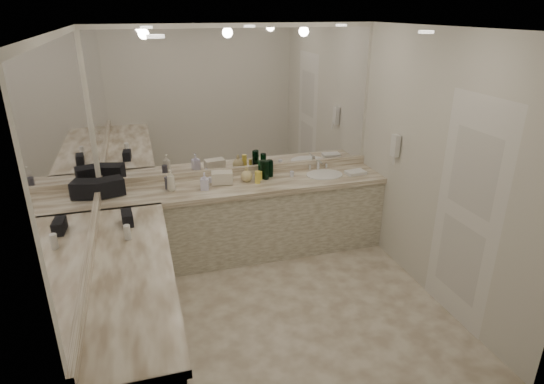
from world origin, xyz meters
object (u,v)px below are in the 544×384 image
object	(u,v)px
soap_bottle_a	(171,180)
soap_bottle_c	(247,174)
wall_phone	(395,146)
hand_towel	(356,173)
soap_bottle_b	(205,181)
sink	(324,175)
black_toiletry_bag	(108,188)
cream_cosmetic_case	(222,178)

from	to	relation	value
soap_bottle_a	soap_bottle_c	size ratio (longest dim) A/B	1.34
wall_phone	soap_bottle_c	size ratio (longest dim) A/B	1.35
hand_towel	soap_bottle_a	xyz separation A→B (m)	(-2.16, 0.09, 0.10)
soap_bottle_a	soap_bottle_b	world-z (taller)	soap_bottle_a
sink	soap_bottle_c	xyz separation A→B (m)	(-0.94, 0.06, 0.09)
wall_phone	black_toiletry_bag	world-z (taller)	wall_phone
cream_cosmetic_case	soap_bottle_a	world-z (taller)	soap_bottle_a
black_toiletry_bag	hand_towel	world-z (taller)	black_toiletry_bag
cream_cosmetic_case	soap_bottle_b	size ratio (longest dim) A/B	1.21
sink	wall_phone	world-z (taller)	wall_phone
sink	wall_phone	size ratio (longest dim) A/B	1.83
sink	black_toiletry_bag	bearing A→B (deg)	178.85
wall_phone	soap_bottle_b	bearing A→B (deg)	167.95
wall_phone	soap_bottle_b	distance (m)	2.12
black_toiletry_bag	sink	bearing A→B (deg)	-1.15
wall_phone	soap_bottle_c	xyz separation A→B (m)	(-1.54, 0.56, -0.36)
black_toiletry_bag	soap_bottle_b	bearing A→B (deg)	-6.43
hand_towel	soap_bottle_b	distance (m)	1.81
sink	wall_phone	bearing A→B (deg)	-39.57
wall_phone	sink	bearing A→B (deg)	140.43
wall_phone	hand_towel	distance (m)	0.65
sink	wall_phone	distance (m)	0.91
sink	soap_bottle_c	bearing A→B (deg)	176.10
soap_bottle_a	soap_bottle_c	bearing A→B (deg)	3.69
hand_towel	black_toiletry_bag	bearing A→B (deg)	177.42
sink	soap_bottle_c	world-z (taller)	soap_bottle_c
soap_bottle_a	cream_cosmetic_case	bearing A→B (deg)	4.71
hand_towel	soap_bottle_b	bearing A→B (deg)	179.56
sink	hand_towel	size ratio (longest dim) A/B	1.92
sink	cream_cosmetic_case	world-z (taller)	cream_cosmetic_case
wall_phone	soap_bottle_c	world-z (taller)	wall_phone
soap_bottle_a	soap_bottle_b	distance (m)	0.36
sink	soap_bottle_b	bearing A→B (deg)	-177.46
cream_cosmetic_case	hand_towel	bearing A→B (deg)	3.41
soap_bottle_a	soap_bottle_c	world-z (taller)	soap_bottle_a
sink	soap_bottle_a	size ratio (longest dim) A/B	1.84
sink	soap_bottle_c	distance (m)	0.94
hand_towel	soap_bottle_a	world-z (taller)	soap_bottle_a
black_toiletry_bag	cream_cosmetic_case	world-z (taller)	black_toiletry_bag
soap_bottle_b	cream_cosmetic_case	bearing A→B (deg)	29.18
hand_towel	soap_bottle_b	world-z (taller)	soap_bottle_b
hand_towel	soap_bottle_c	distance (m)	1.31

